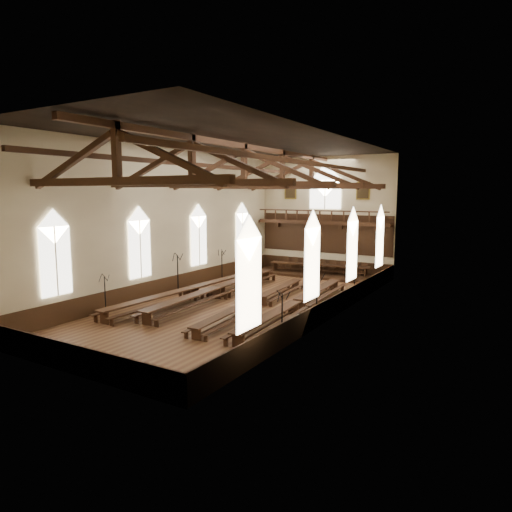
% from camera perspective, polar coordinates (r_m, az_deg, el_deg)
% --- Properties ---
extents(ground, '(26.00, 26.00, 0.00)m').
position_cam_1_polar(ground, '(28.92, -1.44, -5.95)').
color(ground, brown).
rests_on(ground, ground).
extents(room_walls, '(26.00, 26.00, 26.00)m').
position_cam_1_polar(room_walls, '(28.09, -1.48, 6.95)').
color(room_walls, beige).
rests_on(room_walls, ground).
extents(wainscot_band, '(12.00, 26.00, 1.20)m').
position_cam_1_polar(wainscot_band, '(28.78, -1.44, -4.79)').
color(wainscot_band, '#351F10').
rests_on(wainscot_band, ground).
extents(side_windows, '(11.85, 19.80, 4.50)m').
position_cam_1_polar(side_windows, '(28.26, -1.46, 1.43)').
color(side_windows, white).
rests_on(side_windows, room_walls).
extents(end_window, '(2.80, 0.12, 3.80)m').
position_cam_1_polar(end_window, '(39.59, 8.65, 8.23)').
color(end_window, white).
rests_on(end_window, room_walls).
extents(minstrels_gallery, '(11.80, 1.24, 3.70)m').
position_cam_1_polar(minstrels_gallery, '(39.48, 8.42, 3.42)').
color(minstrels_gallery, '#3D1F13').
rests_on(minstrels_gallery, room_walls).
extents(portraits, '(7.75, 0.09, 1.45)m').
position_cam_1_polar(portraits, '(39.59, 8.64, 8.06)').
color(portraits, olive).
rests_on(portraits, room_walls).
extents(roof_trusses, '(11.70, 25.70, 2.80)m').
position_cam_1_polar(roof_trusses, '(28.12, -1.50, 10.53)').
color(roof_trusses, '#3D1F13').
rests_on(roof_trusses, room_walls).
extents(refectory_row_a, '(1.84, 14.78, 0.79)m').
position_cam_1_polar(refectory_row_a, '(30.36, -8.09, -4.25)').
color(refectory_row_a, '#3D1F13').
rests_on(refectory_row_a, ground).
extents(refectory_row_b, '(2.12, 15.09, 0.81)m').
position_cam_1_polar(refectory_row_b, '(30.42, -4.71, -4.14)').
color(refectory_row_b, '#3D1F13').
rests_on(refectory_row_b, ground).
extents(refectory_row_c, '(1.87, 13.67, 0.66)m').
position_cam_1_polar(refectory_row_c, '(27.46, -0.00, -5.66)').
color(refectory_row_c, '#3D1F13').
rests_on(refectory_row_c, ground).
extents(refectory_row_d, '(1.95, 14.54, 0.76)m').
position_cam_1_polar(refectory_row_d, '(26.72, 5.10, -5.92)').
color(refectory_row_d, '#3D1F13').
rests_on(refectory_row_d, ground).
extents(dais, '(11.40, 3.14, 0.21)m').
position_cam_1_polar(dais, '(38.74, 7.83, -2.32)').
color(dais, '#351F10').
rests_on(dais, ground).
extents(high_table, '(8.49, 2.09, 0.79)m').
position_cam_1_polar(high_table, '(38.61, 7.85, -1.19)').
color(high_table, '#3D1F13').
rests_on(high_table, dais).
extents(high_chairs, '(7.68, 0.48, 1.09)m').
position_cam_1_polar(high_chairs, '(39.38, 8.32, -1.13)').
color(high_chairs, '#3D1F13').
rests_on(high_chairs, dais).
extents(candelabrum_left_near, '(0.69, 0.69, 2.33)m').
position_cam_1_polar(candelabrum_left_near, '(27.72, -18.31, -5.46)').
color(candelabrum_left_near, black).
rests_on(candelabrum_left_near, ground).
extents(candelabrum_left_mid, '(0.81, 0.86, 2.83)m').
position_cam_1_polar(candelabrum_left_mid, '(32.09, -9.73, -3.11)').
color(candelabrum_left_mid, black).
rests_on(candelabrum_left_mid, ground).
extents(candelabrum_left_far, '(0.73, 0.75, 2.50)m').
position_cam_1_polar(candelabrum_left_far, '(36.22, -4.27, -1.93)').
color(candelabrum_left_far, black).
rests_on(candelabrum_left_far, ground).
extents(candelabrum_right_near, '(0.75, 0.70, 2.47)m').
position_cam_1_polar(candelabrum_right_near, '(21.42, 3.26, -8.84)').
color(candelabrum_right_near, black).
rests_on(candelabrum_right_near, ground).
extents(candelabrum_right_mid, '(0.82, 0.78, 2.71)m').
position_cam_1_polar(candelabrum_right_mid, '(24.92, 7.60, -6.33)').
color(candelabrum_right_mid, black).
rests_on(candelabrum_right_mid, ground).
extents(candelabrum_right_far, '(0.76, 0.72, 2.52)m').
position_cam_1_polar(candelabrum_right_far, '(30.58, 12.20, -3.90)').
color(candelabrum_right_far, black).
rests_on(candelabrum_right_far, ground).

